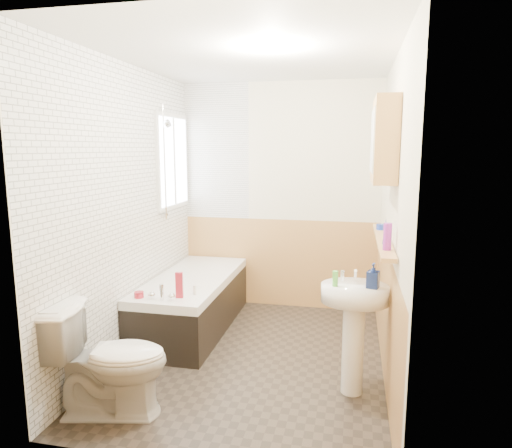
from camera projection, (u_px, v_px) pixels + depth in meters
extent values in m
plane|color=#2A231D|center=(252.00, 358.00, 3.94)|extent=(2.80, 2.80, 0.00)
plane|color=white|center=(252.00, 55.00, 3.52)|extent=(2.80, 2.80, 0.00)
cube|color=#EEE5C4|center=(280.00, 197.00, 5.09)|extent=(2.20, 0.02, 2.50)
cube|color=#EEE5C4|center=(193.00, 253.00, 2.37)|extent=(2.20, 0.02, 2.50)
cube|color=#EEE5C4|center=(128.00, 211.00, 3.96)|extent=(0.02, 2.80, 2.50)
cube|color=#EEE5C4|center=(393.00, 219.00, 3.50)|extent=(0.02, 2.80, 2.50)
cube|color=tan|center=(385.00, 312.00, 3.63)|extent=(0.01, 2.80, 1.00)
cube|color=tan|center=(197.00, 385.00, 2.52)|extent=(2.20, 0.01, 1.00)
cube|color=tan|center=(279.00, 263.00, 5.19)|extent=(2.20, 0.01, 1.00)
cube|color=white|center=(130.00, 211.00, 3.96)|extent=(0.01, 2.80, 2.50)
cube|color=white|center=(216.00, 152.00, 5.14)|extent=(0.75, 0.01, 1.50)
cube|color=white|center=(173.00, 162.00, 4.80)|extent=(0.03, 0.79, 0.99)
cube|color=white|center=(174.00, 162.00, 4.80)|extent=(0.01, 0.70, 0.90)
cube|color=white|center=(174.00, 162.00, 4.80)|extent=(0.01, 0.04, 0.90)
cube|color=black|center=(193.00, 306.00, 4.57)|extent=(0.70, 1.67, 0.45)
cube|color=white|center=(192.00, 280.00, 4.52)|extent=(0.70, 1.67, 0.08)
cube|color=white|center=(192.00, 281.00, 4.52)|extent=(0.56, 1.53, 0.04)
cylinder|color=silver|center=(162.00, 292.00, 3.80)|extent=(0.04, 0.04, 0.14)
sphere|color=silver|center=(152.00, 295.00, 3.82)|extent=(0.06, 0.06, 0.06)
sphere|color=silver|center=(172.00, 297.00, 3.78)|extent=(0.06, 0.06, 0.06)
cylinder|color=silver|center=(164.00, 163.00, 4.54)|extent=(0.02, 0.02, 1.14)
cylinder|color=silver|center=(166.00, 214.00, 4.63)|extent=(0.04, 0.04, 0.02)
cylinder|color=silver|center=(162.00, 109.00, 4.45)|extent=(0.04, 0.04, 0.02)
cylinder|color=silver|center=(168.00, 124.00, 4.47)|extent=(0.06, 0.08, 0.08)
imported|color=white|center=(110.00, 360.00, 3.07)|extent=(0.85, 0.58, 0.76)
cylinder|color=white|center=(353.00, 350.00, 3.34)|extent=(0.16, 0.16, 0.67)
ellipsoid|color=white|center=(355.00, 294.00, 3.27)|extent=(0.48, 0.39, 0.13)
cylinder|color=silver|center=(342.00, 276.00, 3.36)|extent=(0.03, 0.03, 0.08)
cylinder|color=silver|center=(368.00, 277.00, 3.32)|extent=(0.03, 0.03, 0.08)
cylinder|color=silver|center=(355.00, 273.00, 3.32)|extent=(0.02, 0.11, 0.09)
cube|color=tan|center=(383.00, 240.00, 3.50)|extent=(0.10, 1.35, 0.03)
cube|color=tan|center=(385.00, 141.00, 3.33)|extent=(0.16, 0.67, 0.61)
cube|color=silver|center=(374.00, 140.00, 3.19)|extent=(0.01, 0.26, 0.46)
cube|color=silver|center=(372.00, 141.00, 3.51)|extent=(0.01, 0.26, 0.46)
cylinder|color=purple|center=(387.00, 237.00, 3.07)|extent=(0.07, 0.07, 0.18)
cone|color=#19339E|center=(385.00, 231.00, 3.27)|extent=(0.04, 0.04, 0.19)
cylinder|color=#19339E|center=(381.00, 227.00, 3.85)|extent=(0.09, 0.09, 0.05)
imported|color=navy|center=(373.00, 282.00, 3.18)|extent=(0.12, 0.19, 0.08)
cylinder|color=#59C647|center=(335.00, 279.00, 3.22)|extent=(0.04, 0.04, 0.11)
cube|color=maroon|center=(179.00, 285.00, 3.86)|extent=(0.07, 0.05, 0.22)
cylinder|color=maroon|center=(139.00, 295.00, 3.87)|extent=(0.08, 0.08, 0.05)
cylinder|color=silver|center=(195.00, 290.00, 3.95)|extent=(0.03, 0.03, 0.08)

